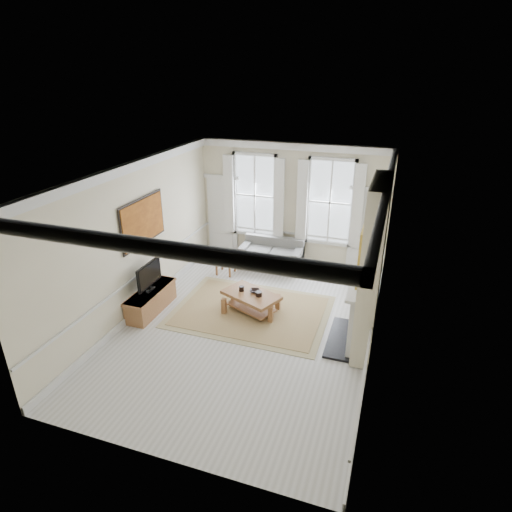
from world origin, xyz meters
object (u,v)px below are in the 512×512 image
(coffee_table, at_px, (251,297))
(tv_stand, at_px, (151,300))
(side_table, at_px, (226,258))
(sofa, at_px, (272,256))

(coffee_table, bearing_deg, tv_stand, -139.70)
(side_table, xyz_separation_m, coffee_table, (1.32, -1.68, -0.06))
(side_table, bearing_deg, tv_stand, -110.30)
(sofa, distance_m, coffee_table, 2.49)
(coffee_table, bearing_deg, side_table, 151.06)
(sofa, bearing_deg, side_table, -143.37)
(sofa, height_order, coffee_table, sofa)
(sofa, relative_size, coffee_table, 1.17)
(coffee_table, relative_size, tv_stand, 0.98)
(sofa, relative_size, side_table, 2.89)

